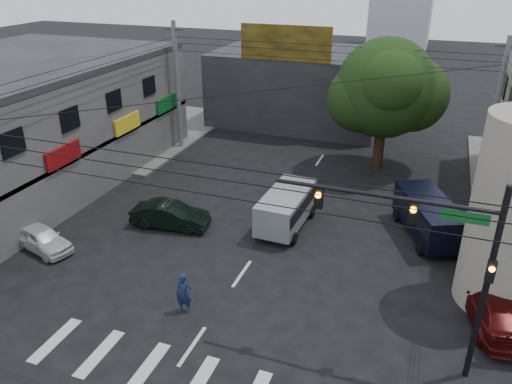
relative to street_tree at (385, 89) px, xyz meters
The scene contains 14 objects.
ground 18.30m from the street_tree, 103.24° to the right, with size 160.00×160.00×0.00m, color black.
sidewalk_far_left 22.67m from the street_tree, behind, with size 16.00×16.00×0.15m, color #514F4C.
building_far 12.29m from the street_tree, 131.63° to the left, with size 14.00×10.00×6.00m, color #232326.
billboard 9.17m from the street_tree, 152.86° to the left, with size 7.00×0.30×2.60m, color olive.
street_tree is the anchor object (origin of this frame).
traffic_gantry 18.42m from the street_tree, 78.01° to the right, with size 7.10×0.35×7.20m.
utility_pole_far_left 14.56m from the street_tree, behind, with size 0.32×0.32×9.20m, color #59595B.
utility_pole_far_right 6.63m from the street_tree, ahead, with size 0.32×0.32×9.20m, color #59595B.
dark_sedan 16.02m from the street_tree, 127.00° to the right, with size 4.29×1.95×1.36m, color black.
white_compact 22.09m from the street_tree, 130.40° to the right, with size 3.79×2.34×1.21m, color silver.
maroon_sedan 16.76m from the street_tree, 66.14° to the right, with size 2.93×5.17×1.41m, color #450A09.
silver_minivan 11.54m from the street_tree, 108.79° to the right, with size 2.13×4.72×2.00m, color gray, non-canonical shape.
navy_van 10.29m from the street_tree, 66.78° to the right, with size 3.88×5.47×2.05m, color black, non-canonical shape.
traffic_officer 19.56m from the street_tree, 105.84° to the right, with size 0.72×0.55×1.77m, color #121E3F.
Camera 1 is at (7.16, -15.60, 13.08)m, focal length 35.00 mm.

